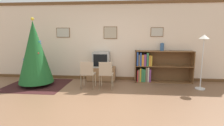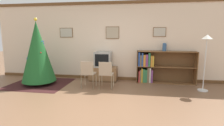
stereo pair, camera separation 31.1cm
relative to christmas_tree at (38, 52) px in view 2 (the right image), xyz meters
The scene contains 11 objects.
ground_plane 2.89m from the christmas_tree, 35.23° to the right, with size 24.00×24.00×0.00m, color brown.
wall_back 2.45m from the christmas_tree, 24.82° to the left, with size 8.57×0.11×2.70m.
area_rug 1.04m from the christmas_tree, 40.89° to the right, with size 1.84×1.64×0.01m.
christmas_tree is the anchor object (origin of this frame).
tv_console 2.23m from the christmas_tree, 20.32° to the left, with size 0.95×0.45×0.49m.
television 2.11m from the christmas_tree, 20.25° to the left, with size 0.56×0.44×0.52m.
folding_chair_left 1.79m from the christmas_tree, ahead, with size 0.40×0.40×0.82m.
folding_chair_right 2.31m from the christmas_tree, ahead, with size 0.40×0.40×0.82m.
bookshelf 3.81m from the christmas_tree, 11.95° to the left, with size 1.88×0.36×1.06m.
vase 4.06m from the christmas_tree, 11.57° to the left, with size 0.13×0.13×0.26m.
standing_lamp 5.00m from the christmas_tree, ahead, with size 0.28×0.28×1.59m.
Camera 2 is at (0.98, -3.50, 1.60)m, focal length 28.00 mm.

